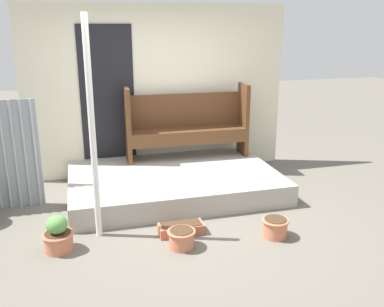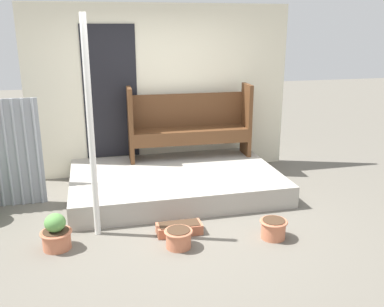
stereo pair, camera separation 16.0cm
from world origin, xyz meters
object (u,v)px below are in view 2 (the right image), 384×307
object	(u,v)px
support_post	(91,131)
planter_box_rect	(179,228)
flower_pot_left	(56,234)
flower_pot_right	(273,228)
flower_pot_middle	(179,237)
bench	(189,122)

from	to	relation	value
support_post	planter_box_rect	xyz separation A→B (m)	(0.91, -0.21, -1.15)
support_post	flower_pot_left	size ratio (longest dim) A/B	6.05
support_post	flower_pot_right	xyz separation A→B (m)	(1.91, -0.56, -1.09)
flower_pot_middle	support_post	bearing A→B (deg)	148.18
flower_pot_middle	flower_pot_right	xyz separation A→B (m)	(1.07, -0.04, 0.01)
bench	planter_box_rect	xyz separation A→B (m)	(-0.58, -1.94, -0.79)
flower_pot_left	planter_box_rect	xyz separation A→B (m)	(1.34, 0.03, -0.11)
support_post	flower_pot_right	distance (m)	2.26
support_post	bench	xyz separation A→B (m)	(1.48, 1.73, -0.35)
support_post	planter_box_rect	bearing A→B (deg)	-13.03
flower_pot_left	flower_pot_right	size ratio (longest dim) A/B	1.28
flower_pot_left	flower_pot_right	world-z (taller)	flower_pot_left
flower_pot_middle	flower_pot_right	bearing A→B (deg)	-2.24
flower_pot_left	planter_box_rect	bearing A→B (deg)	1.38
planter_box_rect	bench	bearing A→B (deg)	73.47
support_post	planter_box_rect	distance (m)	1.48
flower_pot_middle	flower_pot_left	bearing A→B (deg)	167.70
support_post	flower_pot_middle	size ratio (longest dim) A/B	7.80
bench	flower_pot_middle	xyz separation A→B (m)	(-0.65, -2.25, -0.74)
flower_pot_right	support_post	bearing A→B (deg)	163.63
flower_pot_left	planter_box_rect	world-z (taller)	flower_pot_left
support_post	flower_pot_left	world-z (taller)	support_post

